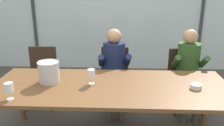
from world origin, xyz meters
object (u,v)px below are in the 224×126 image
Objects in this scene: ice_bucket_primary at (49,72)px; wine_glass_by_left_taster at (9,88)px; wine_glass_near_bucket at (91,74)px; chair_left_of_center at (114,72)px; dining_table at (111,90)px; chair_near_curtain at (42,72)px; chair_center at (183,74)px; person_navy_polo at (114,65)px; person_olive_shirt at (189,66)px; tasting_bowl at (196,86)px.

ice_bucket_primary reaches higher than wine_glass_by_left_taster.
wine_glass_by_left_taster and wine_glass_near_bucket have the same top height.
chair_left_of_center is 5.13× the size of wine_glass_near_bucket.
dining_table is at bearing 21.22° from wine_glass_by_left_taster.
wine_glass_by_left_taster is at bearing -86.43° from chair_near_curtain.
chair_left_of_center is 3.57× the size of ice_bucket_primary.
chair_center is 0.74× the size of person_navy_polo.
wine_glass_by_left_taster is (0.13, -1.31, 0.32)m from chair_near_curtain.
chair_left_of_center and chair_center have the same top height.
chair_left_of_center is at bearing 170.78° from chair_center.
chair_left_of_center reaches higher than dining_table.
person_olive_shirt is at bearing -4.58° from person_navy_polo.
person_olive_shirt is 6.97× the size of wine_glass_near_bucket.
wine_glass_by_left_taster is at bearing -169.94° from tasting_bowl.
chair_left_of_center is 0.99m from wine_glass_near_bucket.
chair_center is at bearing -2.36° from chair_near_curtain.
chair_center is (1.04, -0.03, 0.00)m from chair_left_of_center.
tasting_bowl is 1.95m from wine_glass_by_left_taster.
person_navy_polo reaches higher than wine_glass_near_bucket.
wine_glass_by_left_taster is (-2.03, -1.30, 0.32)m from chair_center.
person_navy_polo is at bearing 49.64° from wine_glass_by_left_taster.
chair_near_curtain and chair_center have the same top height.
wine_glass_near_bucket is (0.89, -0.89, 0.32)m from chair_near_curtain.
ice_bucket_primary is 0.52m from wine_glass_by_left_taster.
person_olive_shirt reaches higher than chair_center.
person_navy_polo is 6.97× the size of wine_glass_by_left_taster.
chair_near_curtain is 2.20m from person_olive_shirt.
person_olive_shirt is 4.85× the size of ice_bucket_primary.
chair_center reaches higher than tasting_bowl.
ice_bucket_primary is 1.44× the size of wine_glass_by_left_taster.
chair_center is at bearing 2.54° from person_navy_polo.
tasting_bowl is at bearing -45.45° from chair_left_of_center.
chair_center is 0.22m from person_olive_shirt.
wine_glass_by_left_taster is at bearing -146.89° from person_olive_shirt.
chair_near_curtain is 2.28m from tasting_bowl.
chair_left_of_center is 1.04m from chair_center.
chair_left_of_center is 0.24m from person_navy_polo.
dining_table is 3.02× the size of chair_left_of_center.
wine_glass_near_bucket is (-0.24, -0.75, 0.14)m from person_navy_polo.
chair_near_curtain is 5.13× the size of wine_glass_near_bucket.
person_navy_polo is at bearing 138.06° from tasting_bowl.
ice_bucket_primary reaches higher than wine_glass_near_bucket.
wine_glass_near_bucket is at bearing -102.91° from chair_left_of_center.
person_navy_polo is 1.24m from tasting_bowl.
chair_left_of_center is 0.74× the size of person_navy_polo.
wine_glass_near_bucket is (-0.23, -0.91, 0.32)m from chair_left_of_center.
wine_glass_near_bucket is (0.76, 0.42, 0.00)m from wine_glass_by_left_taster.
tasting_bowl is at bearing 10.06° from wine_glass_by_left_taster.
wine_glass_by_left_taster is at bearing -120.75° from ice_bucket_primary.
ice_bucket_primary is (-0.72, 0.06, 0.19)m from dining_table.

